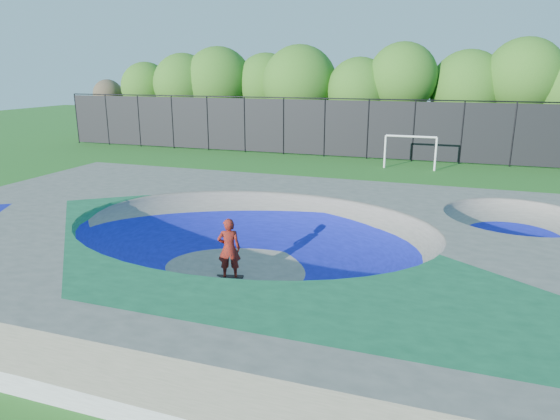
# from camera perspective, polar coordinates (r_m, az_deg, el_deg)

# --- Properties ---
(ground) EXTENTS (120.00, 120.00, 0.00)m
(ground) POSITION_cam_1_polar(r_m,az_deg,el_deg) (15.16, -3.26, -6.95)
(ground) COLOR #20621B
(ground) RESTS_ON ground
(skate_deck) EXTENTS (22.00, 14.00, 1.50)m
(skate_deck) POSITION_cam_1_polar(r_m,az_deg,el_deg) (14.89, -3.30, -4.28)
(skate_deck) COLOR gray
(skate_deck) RESTS_ON ground
(skater) EXTENTS (0.77, 0.64, 1.81)m
(skater) POSITION_cam_1_polar(r_m,az_deg,el_deg) (14.39, -5.85, -4.41)
(skater) COLOR red
(skater) RESTS_ON ground
(skateboard) EXTENTS (0.81, 0.42, 0.05)m
(skateboard) POSITION_cam_1_polar(r_m,az_deg,el_deg) (14.71, -5.75, -7.62)
(skateboard) COLOR black
(skateboard) RESTS_ON ground
(soccer_goal) EXTENTS (3.12, 0.12, 2.06)m
(soccer_goal) POSITION_cam_1_polar(r_m,az_deg,el_deg) (31.43, 14.68, 7.10)
(soccer_goal) COLOR white
(soccer_goal) RESTS_ON ground
(fence) EXTENTS (48.09, 0.09, 4.04)m
(fence) POSITION_cam_1_polar(r_m,az_deg,el_deg) (34.57, 10.02, 9.22)
(fence) COLOR black
(fence) RESTS_ON ground
(treeline) EXTENTS (51.16, 7.21, 8.05)m
(treeline) POSITION_cam_1_polar(r_m,az_deg,el_deg) (38.71, 14.16, 13.82)
(treeline) COLOR #493524
(treeline) RESTS_ON ground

